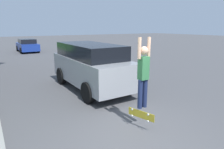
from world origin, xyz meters
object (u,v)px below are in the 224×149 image
(car_down_street, at_px, (27,45))
(skateboard, at_px, (141,115))
(suv_parked, at_px, (91,65))
(skateboarder, at_px, (143,73))

(car_down_street, height_order, skateboard, car_down_street)
(suv_parked, distance_m, car_down_street, 16.04)
(skateboarder, height_order, skateboard, skateboarder)
(car_down_street, xyz_separation_m, skateboarder, (-0.51, -20.01, 0.87))
(car_down_street, relative_size, skateboarder, 2.21)
(car_down_street, bearing_deg, suv_parked, -90.39)
(car_down_street, distance_m, skateboarder, 20.03)
(suv_parked, bearing_deg, car_down_street, 89.61)
(car_down_street, relative_size, skateboard, 5.28)
(suv_parked, xyz_separation_m, car_down_street, (0.11, 16.03, -0.39))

